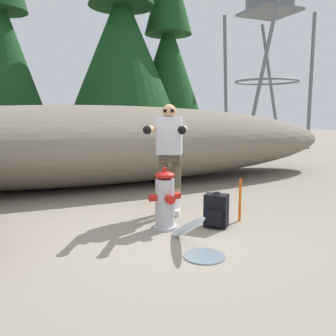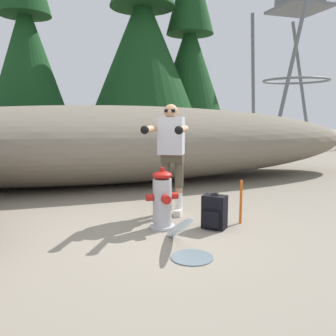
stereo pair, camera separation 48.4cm
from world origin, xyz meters
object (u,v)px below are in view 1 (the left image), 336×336
Objects in this scene: fire_hydrant at (165,201)px; survey_stake at (240,200)px; utility_worker at (169,146)px; spare_backpack at (216,211)px.

survey_stake is (1.09, -0.12, -0.07)m from fire_hydrant.
spare_backpack is (0.34, -0.77, -0.82)m from utility_worker.
spare_backpack is 0.78× the size of survey_stake.
utility_worker is 1.17m from spare_backpack.
fire_hydrant is 1.34× the size of survey_stake.
spare_backpack is at bearing 53.03° from utility_worker.
utility_worker is at bearing 139.57° from survey_stake.
survey_stake is (0.78, -0.67, -0.73)m from utility_worker.
utility_worker is 1.26m from survey_stake.
utility_worker reaches higher than survey_stake.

